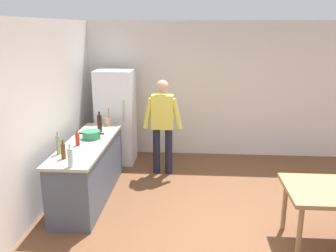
{
  "coord_description": "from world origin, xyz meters",
  "views": [
    {
      "loc": [
        -0.4,
        -4.36,
        2.59
      ],
      "look_at": [
        -0.81,
        1.31,
        1.03
      ],
      "focal_mm": 39.08,
      "sensor_mm": 36.0,
      "label": 1
    }
  ],
  "objects_px": {
    "bottle_sauce_red": "(77,139)",
    "person": "(162,121)",
    "bottle_wine_dark": "(100,123)",
    "refrigerator": "(116,117)",
    "bottle_vinegar_tall": "(58,145)",
    "cooking_pot": "(91,135)",
    "utensil_jar": "(108,121)",
    "bottle_water_clear": "(70,157)",
    "bottle_beer_brown": "(63,151)"
  },
  "relations": [
    {
      "from": "utensil_jar",
      "to": "bottle_wine_dark",
      "type": "distance_m",
      "value": 0.41
    },
    {
      "from": "cooking_pot",
      "to": "bottle_beer_brown",
      "type": "height_order",
      "value": "bottle_beer_brown"
    },
    {
      "from": "bottle_sauce_red",
      "to": "bottle_wine_dark",
      "type": "distance_m",
      "value": 0.75
    },
    {
      "from": "bottle_water_clear",
      "to": "cooking_pot",
      "type": "bearing_deg",
      "value": 93.44
    },
    {
      "from": "utensil_jar",
      "to": "bottle_water_clear",
      "type": "bearing_deg",
      "value": -90.34
    },
    {
      "from": "utensil_jar",
      "to": "bottle_vinegar_tall",
      "type": "xyz_separation_m",
      "value": [
        -0.33,
        -1.53,
        0.06
      ]
    },
    {
      "from": "bottle_vinegar_tall",
      "to": "bottle_water_clear",
      "type": "bearing_deg",
      "value": -54.5
    },
    {
      "from": "refrigerator",
      "to": "bottle_wine_dark",
      "type": "bearing_deg",
      "value": -92.62
    },
    {
      "from": "person",
      "to": "bottle_water_clear",
      "type": "height_order",
      "value": "person"
    },
    {
      "from": "cooking_pot",
      "to": "bottle_sauce_red",
      "type": "distance_m",
      "value": 0.37
    },
    {
      "from": "utensil_jar",
      "to": "bottle_water_clear",
      "type": "xyz_separation_m",
      "value": [
        -0.01,
        -1.97,
        0.05
      ]
    },
    {
      "from": "bottle_vinegar_tall",
      "to": "bottle_beer_brown",
      "type": "bearing_deg",
      "value": -52.19
    },
    {
      "from": "refrigerator",
      "to": "person",
      "type": "relative_size",
      "value": 1.06
    },
    {
      "from": "refrigerator",
      "to": "bottle_beer_brown",
      "type": "xyz_separation_m",
      "value": [
        -0.2,
        -2.33,
        0.11
      ]
    },
    {
      "from": "person",
      "to": "bottle_water_clear",
      "type": "relative_size",
      "value": 5.67
    },
    {
      "from": "person",
      "to": "bottle_wine_dark",
      "type": "relative_size",
      "value": 5.0
    },
    {
      "from": "bottle_sauce_red",
      "to": "person",
      "type": "bearing_deg",
      "value": 46.96
    },
    {
      "from": "bottle_sauce_red",
      "to": "bottle_vinegar_tall",
      "type": "xyz_separation_m",
      "value": [
        -0.14,
        -0.39,
        0.04
      ]
    },
    {
      "from": "person",
      "to": "bottle_wine_dark",
      "type": "bearing_deg",
      "value": -153.87
    },
    {
      "from": "refrigerator",
      "to": "bottle_vinegar_tall",
      "type": "bearing_deg",
      "value": -98.68
    },
    {
      "from": "bottle_water_clear",
      "to": "bottle_beer_brown",
      "type": "distance_m",
      "value": 0.34
    },
    {
      "from": "bottle_sauce_red",
      "to": "bottle_vinegar_tall",
      "type": "distance_m",
      "value": 0.42
    },
    {
      "from": "utensil_jar",
      "to": "bottle_sauce_red",
      "type": "bearing_deg",
      "value": -99.41
    },
    {
      "from": "person",
      "to": "utensil_jar",
      "type": "bearing_deg",
      "value": -174.93
    },
    {
      "from": "cooking_pot",
      "to": "bottle_sauce_red",
      "type": "relative_size",
      "value": 1.67
    },
    {
      "from": "bottle_wine_dark",
      "to": "bottle_vinegar_tall",
      "type": "xyz_separation_m",
      "value": [
        -0.28,
        -1.13,
        -0.01
      ]
    },
    {
      "from": "bottle_wine_dark",
      "to": "bottle_water_clear",
      "type": "distance_m",
      "value": 1.57
    },
    {
      "from": "person",
      "to": "bottle_wine_dark",
      "type": "xyz_separation_m",
      "value": [
        -1.0,
        -0.49,
        0.07
      ]
    },
    {
      "from": "utensil_jar",
      "to": "bottle_vinegar_tall",
      "type": "bearing_deg",
      "value": -102.12
    },
    {
      "from": "person",
      "to": "bottle_beer_brown",
      "type": "relative_size",
      "value": 6.54
    },
    {
      "from": "bottle_beer_brown",
      "to": "bottle_vinegar_tall",
      "type": "bearing_deg",
      "value": 127.81
    },
    {
      "from": "person",
      "to": "bottle_vinegar_tall",
      "type": "xyz_separation_m",
      "value": [
        -1.28,
        -1.61,
        0.06
      ]
    },
    {
      "from": "person",
      "to": "bottle_wine_dark",
      "type": "height_order",
      "value": "person"
    },
    {
      "from": "bottle_sauce_red",
      "to": "bottle_vinegar_tall",
      "type": "height_order",
      "value": "bottle_vinegar_tall"
    },
    {
      "from": "utensil_jar",
      "to": "bottle_sauce_red",
      "type": "height_order",
      "value": "utensil_jar"
    },
    {
      "from": "refrigerator",
      "to": "cooking_pot",
      "type": "xyz_separation_m",
      "value": [
        -0.09,
        -1.42,
        0.06
      ]
    },
    {
      "from": "refrigerator",
      "to": "person",
      "type": "xyz_separation_m",
      "value": [
        0.95,
        -0.55,
        0.08
      ]
    },
    {
      "from": "bottle_vinegar_tall",
      "to": "bottle_water_clear",
      "type": "distance_m",
      "value": 0.55
    },
    {
      "from": "bottle_water_clear",
      "to": "bottle_sauce_red",
      "type": "bearing_deg",
      "value": 101.93
    },
    {
      "from": "cooking_pot",
      "to": "bottle_beer_brown",
      "type": "distance_m",
      "value": 0.92
    },
    {
      "from": "cooking_pot",
      "to": "bottle_vinegar_tall",
      "type": "height_order",
      "value": "bottle_vinegar_tall"
    },
    {
      "from": "person",
      "to": "bottle_beer_brown",
      "type": "xyz_separation_m",
      "value": [
        -1.15,
        -1.78,
        0.03
      ]
    },
    {
      "from": "cooking_pot",
      "to": "bottle_wine_dark",
      "type": "bearing_deg",
      "value": 84.25
    },
    {
      "from": "bottle_sauce_red",
      "to": "bottle_water_clear",
      "type": "xyz_separation_m",
      "value": [
        0.18,
        -0.84,
        0.03
      ]
    },
    {
      "from": "utensil_jar",
      "to": "bottle_beer_brown",
      "type": "xyz_separation_m",
      "value": [
        -0.2,
        -1.69,
        0.03
      ]
    },
    {
      "from": "person",
      "to": "bottle_sauce_red",
      "type": "bearing_deg",
      "value": -133.04
    },
    {
      "from": "bottle_water_clear",
      "to": "bottle_beer_brown",
      "type": "relative_size",
      "value": 1.15
    },
    {
      "from": "cooking_pot",
      "to": "utensil_jar",
      "type": "xyz_separation_m",
      "value": [
        0.08,
        0.78,
        0.02
      ]
    },
    {
      "from": "refrigerator",
      "to": "bottle_water_clear",
      "type": "xyz_separation_m",
      "value": [
        -0.01,
        -2.61,
        0.13
      ]
    },
    {
      "from": "bottle_wine_dark",
      "to": "bottle_water_clear",
      "type": "bearing_deg",
      "value": -88.77
    }
  ]
}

